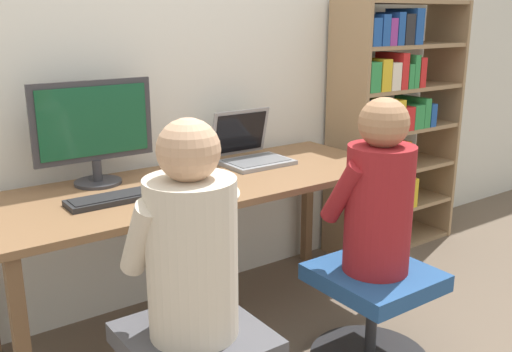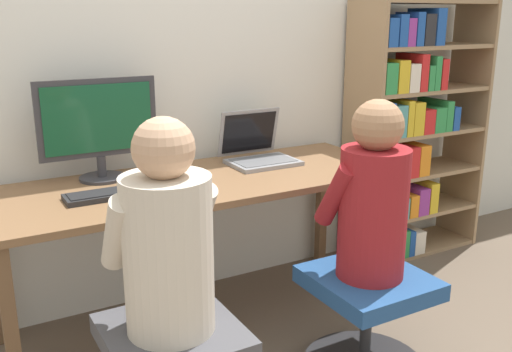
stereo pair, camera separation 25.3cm
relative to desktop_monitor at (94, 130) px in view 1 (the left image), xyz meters
name	(u,v)px [view 1 (the left image)]	position (x,y,z in m)	size (l,w,h in m)	color
wall_back	(156,47)	(0.40, 0.20, 0.33)	(10.00, 0.05, 2.60)	silver
desk	(203,195)	(0.40, -0.22, -0.31)	(1.86, 0.70, 0.73)	brown
desktop_monitor	(94,130)	(0.00, 0.00, 0.00)	(0.53, 0.21, 0.45)	#333338
laptop	(251,152)	(0.77, -0.08, -0.19)	(0.33, 0.30, 0.26)	gray
keyboard	(115,198)	(-0.03, -0.27, -0.23)	(0.38, 0.13, 0.03)	#232326
computer_mouse_by_keyboard	(177,187)	(0.23, -0.30, -0.22)	(0.07, 0.10, 0.03)	silver
office_chair_right	(372,312)	(0.81, -0.90, -0.72)	(0.51, 0.51, 0.44)	#262628
person_at_monitor	(191,242)	(-0.03, -0.88, -0.21)	(0.36, 0.33, 0.71)	beige
person_at_laptop	(378,195)	(0.81, -0.90, -0.21)	(0.33, 0.32, 0.71)	maroon
bookshelf	(387,132)	(1.81, -0.04, -0.21)	(0.89, 0.33, 1.53)	#997A56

